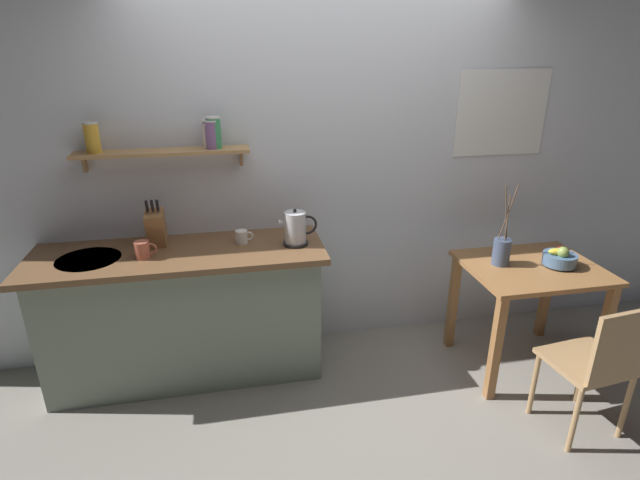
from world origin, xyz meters
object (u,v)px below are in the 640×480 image
Objects in this scene: fruit_bowl at (560,258)px; dining_chair_near at (598,362)px; coffee_mug_by_sink at (143,250)px; twig_vase at (502,251)px; electric_kettle at (296,229)px; knife_block at (156,228)px; dining_table at (529,284)px; coffee_mug_spare at (242,237)px.

dining_chair_near is at bearing -103.99° from fruit_bowl.
twig_vase is at bearing -4.99° from coffee_mug_by_sink.
coffee_mug_by_sink reaches higher than dining_chair_near.
electric_kettle is at bearing 168.83° from fruit_bowl.
knife_block is 0.20m from coffee_mug_by_sink.
electric_kettle is (-1.34, 0.23, 0.17)m from twig_vase.
fruit_bowl is 0.86× the size of electric_kettle.
dining_table is 0.71m from dining_chair_near.
electric_kettle reaches higher than dining_chair_near.
electric_kettle is (-1.54, 1.00, 0.54)m from dining_chair_near.
twig_vase reaches higher than coffee_mug_spare.
knife_block reaches higher than coffee_mug_spare.
dining_chair_near is 3.48× the size of electric_kettle.
coffee_mug_spare is at bearing -5.36° from knife_block.
electric_kettle is at bearing 170.07° from twig_vase.
dining_table is 2.52m from coffee_mug_by_sink.
fruit_bowl is at bearing -11.17° from electric_kettle.
dining_table is at bearing -11.68° from coffee_mug_spare.
coffee_mug_by_sink is at bearing -110.31° from knife_block.
knife_block is 2.73× the size of coffee_mug_spare.
knife_block reaches higher than dining_table.
electric_kettle is 2.14× the size of coffee_mug_spare.
coffee_mug_by_sink is at bearing 175.01° from twig_vase.
dining_table is at bearing -16.87° from twig_vase.
coffee_mug_by_sink is 0.61m from coffee_mug_spare.
twig_vase reaches higher than fruit_bowl.
dining_chair_near is at bearing -90.32° from dining_table.
coffee_mug_by_sink is (-0.94, -0.03, -0.06)m from electric_kettle.
dining_chair_near is at bearing -30.09° from coffee_mug_spare.
twig_vase is at bearing 104.79° from dining_chair_near.
knife_block is at bearing 174.64° from coffee_mug_spare.
twig_vase is 1.71m from coffee_mug_spare.
coffee_mug_spare reaches higher than fruit_bowl.
dining_chair_near is at bearing -21.18° from coffee_mug_by_sink.
dining_chair_near reaches higher than dining_table.
coffee_mug_by_sink reaches higher than fruit_bowl.
electric_kettle is 0.36m from coffee_mug_spare.
electric_kettle is 0.95m from coffee_mug_by_sink.
knife_block is at bearing 169.70° from dining_table.
coffee_mug_spare is (-2.04, 0.43, 0.14)m from fruit_bowl.
dining_table is 0.99× the size of dining_chair_near.
fruit_bowl is 1.63× the size of coffee_mug_by_sink.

